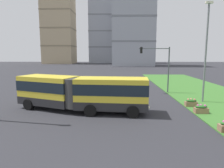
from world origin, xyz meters
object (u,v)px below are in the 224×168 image
object	(u,v)px
apartment_tower_westcentre	(107,25)
apartment_tower_centre	(132,20)
streetlight_median	(206,49)
articulated_bus	(81,92)
apartment_tower_west	(59,21)
flower_planter_4	(201,109)
flower_planter_5	(191,103)
traffic_light_far_right	(159,61)

from	to	relation	value
apartment_tower_westcentre	apartment_tower_centre	bearing A→B (deg)	-66.02
streetlight_median	apartment_tower_centre	distance (m)	70.85
articulated_bus	apartment_tower_centre	bearing A→B (deg)	81.89
apartment_tower_westcentre	streetlight_median	bearing A→B (deg)	-81.65
apartment_tower_west	apartment_tower_centre	bearing A→B (deg)	-27.45
streetlight_median	apartment_tower_westcentre	xyz separation A→B (m)	(-14.32, 97.52, 16.14)
apartment_tower_west	apartment_tower_centre	distance (m)	42.50
streetlight_median	apartment_tower_west	world-z (taller)	apartment_tower_west
articulated_bus	flower_planter_4	world-z (taller)	articulated_bus
streetlight_median	flower_planter_4	bearing A→B (deg)	-114.74
flower_planter_5	traffic_light_far_right	world-z (taller)	traffic_light_far_right
flower_planter_5	apartment_tower_westcentre	distance (m)	102.40
flower_planter_4	flower_planter_5	xyz separation A→B (m)	(0.00, 2.24, 0.00)
traffic_light_far_right	apartment_tower_westcentre	distance (m)	94.62
flower_planter_4	traffic_light_far_right	size ratio (longest dim) A/B	0.19
apartment_tower_west	apartment_tower_westcentre	distance (m)	26.55
streetlight_median	apartment_tower_westcentre	world-z (taller)	apartment_tower_westcentre
articulated_bus	apartment_tower_westcentre	distance (m)	102.82
articulated_bus	flower_planter_5	size ratio (longest dim) A/B	10.89
flower_planter_4	apartment_tower_centre	size ratio (longest dim) A/B	0.03
streetlight_median	apartment_tower_west	distance (m)	98.75
apartment_tower_westcentre	traffic_light_far_right	bearing A→B (deg)	-83.37
articulated_bus	apartment_tower_centre	distance (m)	75.61
flower_planter_4	traffic_light_far_right	distance (m)	10.12
streetlight_median	apartment_tower_westcentre	size ratio (longest dim) A/B	0.23
articulated_bus	traffic_light_far_right	xyz separation A→B (m)	(8.57, 8.48, 2.41)
flower_planter_5	apartment_tower_west	bearing A→B (deg)	112.45
traffic_light_far_right	articulated_bus	bearing A→B (deg)	-135.32
traffic_light_far_right	flower_planter_5	bearing A→B (deg)	-76.55
streetlight_median	apartment_tower_westcentre	distance (m)	99.88
traffic_light_far_right	apartment_tower_centre	xyz separation A→B (m)	(1.78, 64.22, 15.62)
flower_planter_5	traffic_light_far_right	size ratio (longest dim) A/B	0.19
traffic_light_far_right	streetlight_median	bearing A→B (deg)	-55.23
articulated_bus	apartment_tower_west	xyz separation A→B (m)	(-27.28, 92.25, 20.72)
traffic_light_far_right	apartment_tower_centre	size ratio (longest dim) A/B	0.15
streetlight_median	apartment_tower_centre	bearing A→B (deg)	91.49
articulated_bus	streetlight_median	distance (m)	13.17
traffic_light_far_right	apartment_tower_centre	distance (m)	66.12
articulated_bus	traffic_light_far_right	bearing A→B (deg)	44.68
apartment_tower_westcentre	articulated_bus	bearing A→B (deg)	-88.77
articulated_bus	apartment_tower_westcentre	bearing A→B (deg)	91.23
flower_planter_5	apartment_tower_west	xyz separation A→B (m)	(-37.54, 90.83, 21.95)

